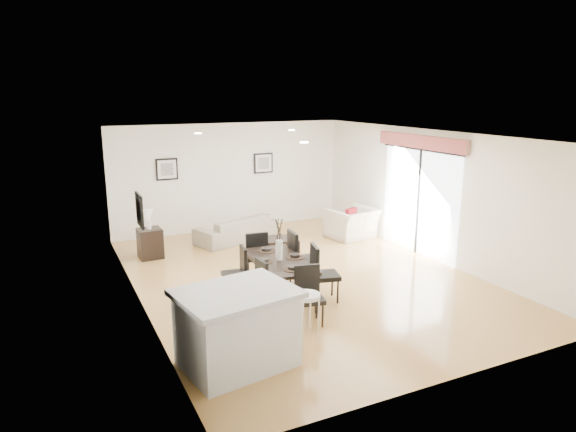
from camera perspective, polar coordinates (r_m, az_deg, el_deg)
name	(u,v)px	position (r m, az deg, el deg)	size (l,w,h in m)	color
ground	(302,277)	(9.88, 1.58, -6.79)	(8.00, 8.00, 0.00)	tan
wall_back	(230,177)	(13.11, -6.42, 4.35)	(6.00, 0.04, 2.70)	white
wall_front	(459,276)	(6.35, 18.51, -6.38)	(6.00, 0.04, 2.70)	white
wall_left	(137,226)	(8.58, -16.47, -1.09)	(0.04, 8.00, 2.70)	white
wall_right	(430,195)	(11.17, 15.46, 2.31)	(0.04, 8.00, 2.70)	white
ceiling	(303,135)	(9.29, 1.69, 9.01)	(6.00, 8.00, 0.02)	white
sofa	(236,228)	(12.23, -5.78, -1.39)	(2.00, 0.78, 0.58)	gray
armchair	(352,223)	(12.49, 7.13, -0.80)	(1.10, 0.96, 0.71)	silver
courtyard_plant_a	(532,233)	(12.88, 25.46, -1.73)	(0.59, 0.51, 0.66)	#395424
courtyard_plant_b	(481,218)	(13.92, 20.61, -0.21)	(0.37, 0.37, 0.66)	#395424
dining_table	(279,264)	(8.70, -0.99, -5.31)	(0.98, 1.73, 0.69)	black
dining_chair_wnear	(256,284)	(8.17, -3.55, -7.61)	(0.42, 0.42, 0.88)	black
dining_chair_wfar	(238,269)	(8.89, -5.56, -5.89)	(0.44, 0.44, 0.87)	black
dining_chair_enear	(321,270)	(8.65, 3.65, -6.01)	(0.53, 0.53, 0.98)	black
dining_chair_efar	(298,255)	(9.32, 1.15, -4.36)	(0.51, 0.51, 1.02)	black
dining_chair_head	(309,291)	(7.89, 2.30, -8.35)	(0.47, 0.47, 0.89)	black
dining_chair_foot	(256,253)	(9.63, -3.61, -4.09)	(0.47, 0.47, 0.93)	black
vase	(279,243)	(8.59, -1.00, -3.01)	(0.92, 1.42, 0.72)	white
coffee_table	(274,248)	(11.01, -1.54, -3.53)	(1.00, 0.60, 0.40)	black
side_table	(150,243)	(11.29, -15.07, -2.94)	(0.48, 0.48, 0.64)	black
table_lamp	(148,217)	(11.15, -15.26, -0.07)	(0.21, 0.21, 0.41)	white
cushion	(351,216)	(12.30, 7.02, 0.05)	(0.35, 0.11, 0.35)	maroon
kitchen_island	(237,328)	(6.74, -5.68, -12.24)	(1.61, 1.33, 1.02)	silver
bar_stool	(307,302)	(7.04, 2.11, -9.50)	(0.36, 0.36, 0.80)	silver
framed_print_back_left	(167,169)	(12.61, -13.31, 5.07)	(0.52, 0.04, 0.52)	black
framed_print_back_right	(263,163)	(13.36, -2.75, 5.89)	(0.52, 0.04, 0.52)	black
framed_print_left_wall	(139,210)	(8.32, -16.17, 0.61)	(0.04, 0.52, 0.52)	black
sliding_door	(419,178)	(11.31, 14.40, 4.14)	(0.12, 2.70, 2.57)	white
courtyard	(504,194)	(14.06, 22.83, 2.22)	(6.00, 6.00, 2.00)	gray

